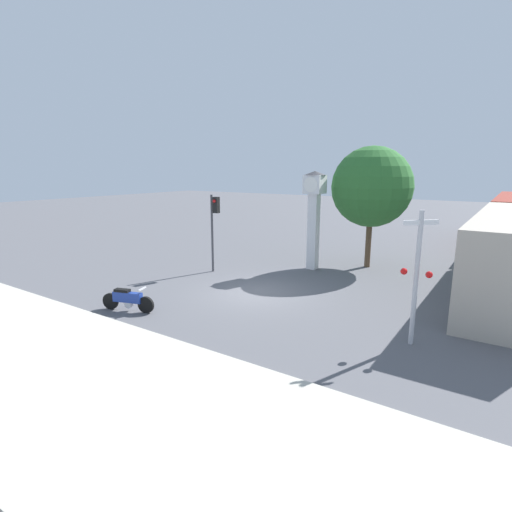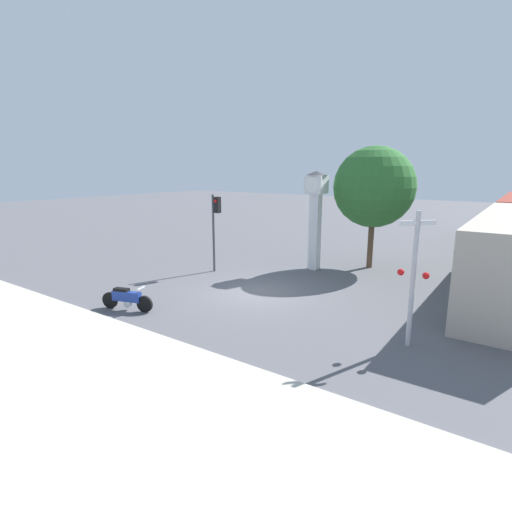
% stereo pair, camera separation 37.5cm
% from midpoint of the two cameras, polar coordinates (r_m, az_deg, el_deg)
% --- Properties ---
extents(ground_plane, '(120.00, 120.00, 0.00)m').
position_cam_midpoint_polar(ground_plane, '(17.13, -0.69, -5.32)').
color(ground_plane, '#56565B').
extents(sidewalk_strip, '(36.00, 6.00, 0.10)m').
position_cam_midpoint_polar(sidewalk_strip, '(11.69, -25.78, -15.09)').
color(sidewalk_strip, '#BCB7A8').
rests_on(sidewalk_strip, ground_plane).
extents(motorcycle, '(2.06, 0.80, 0.94)m').
position_cam_midpoint_polar(motorcycle, '(15.70, -18.53, -5.91)').
color(motorcycle, black).
rests_on(motorcycle, ground_plane).
extents(clock_tower, '(1.12, 1.12, 5.09)m').
position_cam_midpoint_polar(clock_tower, '(20.88, 7.78, 7.14)').
color(clock_tower, white).
rests_on(clock_tower, ground_plane).
extents(traffic_light, '(0.50, 0.35, 3.94)m').
position_cam_midpoint_polar(traffic_light, '(20.24, -6.53, 5.24)').
color(traffic_light, '#47474C').
rests_on(traffic_light, ground_plane).
extents(railroad_crossing_signal, '(0.90, 0.82, 4.05)m').
position_cam_midpoint_polar(railroad_crossing_signal, '(12.50, 21.16, -2.35)').
color(railroad_crossing_signal, '#B7B7BC').
rests_on(railroad_crossing_signal, ground_plane).
extents(street_tree, '(4.18, 4.18, 6.37)m').
position_cam_midpoint_polar(street_tree, '(21.85, 15.72, 9.46)').
color(street_tree, brown).
rests_on(street_tree, ground_plane).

